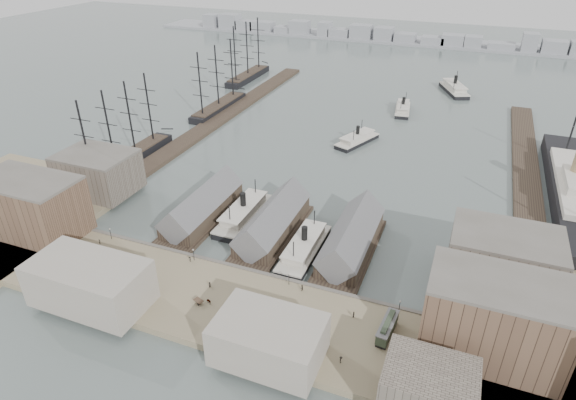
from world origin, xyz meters
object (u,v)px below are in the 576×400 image
at_px(ocean_steamer, 572,189).
at_px(horse_cart_center, 205,301).
at_px(horse_cart_left, 135,265).
at_px(tram, 387,328).
at_px(horse_cart_right, 289,317).
at_px(ferry_docked_west, 244,213).

bearing_deg(ocean_steamer, horse_cart_center, -133.16).
distance_m(ocean_steamer, horse_cart_left, 153.68).
bearing_deg(tram, ocean_steamer, 68.17).
bearing_deg(horse_cart_right, ocean_steamer, -18.38).
distance_m(ferry_docked_west, ocean_steamer, 119.35).
xyz_separation_m(tram, horse_cart_left, (-72.45, -0.83, -1.13)).
relative_size(tram, horse_cart_left, 2.27).
relative_size(horse_cart_left, horse_cart_right, 1.02).
distance_m(horse_cart_center, horse_cart_right, 22.52).
relative_size(tram, horse_cart_right, 2.32).
distance_m(ferry_docked_west, horse_cart_right, 52.96).
relative_size(ferry_docked_west, tram, 2.71).
bearing_deg(horse_cart_left, tram, -67.68).
height_order(horse_cart_left, horse_cart_right, horse_cart_left).
xyz_separation_m(tram, horse_cart_right, (-23.74, -4.04, -1.20)).
bearing_deg(tram, horse_cart_left, -174.00).
distance_m(ferry_docked_west, horse_cart_center, 45.27).
height_order(ferry_docked_west, horse_cart_left, ferry_docked_west).
bearing_deg(ferry_docked_west, horse_cart_right, -51.58).
xyz_separation_m(horse_cart_left, horse_cart_center, (26.34, -5.74, -0.08)).
xyz_separation_m(ferry_docked_west, horse_cart_left, (-15.80, -38.28, 0.34)).
bearing_deg(ocean_steamer, ferry_docked_west, -151.63).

